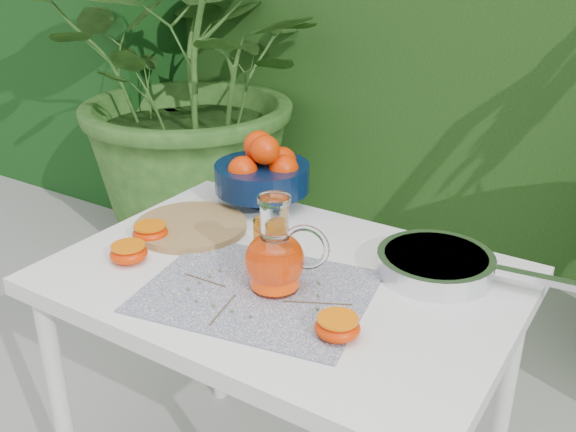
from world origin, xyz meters
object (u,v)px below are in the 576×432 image
Objects in this scene: white_table at (283,304)px; saute_pan at (437,263)px; fruit_bowl at (263,171)px; juice_pitcher at (276,257)px; cutting_board at (191,226)px.

white_table is 0.35m from saute_pan.
fruit_bowl is 0.72× the size of saute_pan.
juice_pitcher reaches higher than white_table.
juice_pitcher reaches higher than cutting_board.
saute_pan is (0.60, 0.12, 0.02)m from cutting_board.
white_table is 0.43m from fruit_bowl.
juice_pitcher is (0.34, -0.13, 0.07)m from cutting_board.
fruit_bowl is 0.56m from saute_pan.
saute_pan is at bearing 43.26° from juice_pitcher.
juice_pitcher is at bearing -68.84° from white_table.
saute_pan is (0.55, -0.12, -0.07)m from fruit_bowl.
saute_pan is at bearing -12.69° from fruit_bowl.
white_table is at bearing -148.07° from saute_pan.
fruit_bowl is at bearing 167.31° from saute_pan.
white_table is 2.18× the size of saute_pan.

